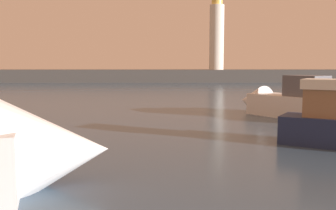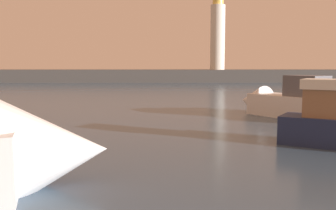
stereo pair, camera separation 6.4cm
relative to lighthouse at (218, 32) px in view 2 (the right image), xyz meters
name	(u,v)px [view 2 (the right image)]	position (x,y,z in m)	size (l,w,h in m)	color
ground_plane	(176,99)	(-7.94, -30.72, -8.11)	(220.00, 220.00, 0.00)	#384C60
breakwater	(169,76)	(-7.94, 0.00, -7.09)	(90.99, 6.42, 2.04)	#423F3D
lighthouse	(218,32)	(0.00, 0.00, 0.00)	(2.37, 2.37, 12.81)	silver
motorboat_0	(286,103)	(-2.06, -41.85, -7.32)	(5.65, 7.27, 2.67)	white
mooring_buoy	(11,117)	(-16.54, -44.64, -7.76)	(0.71, 0.71, 0.71)	red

